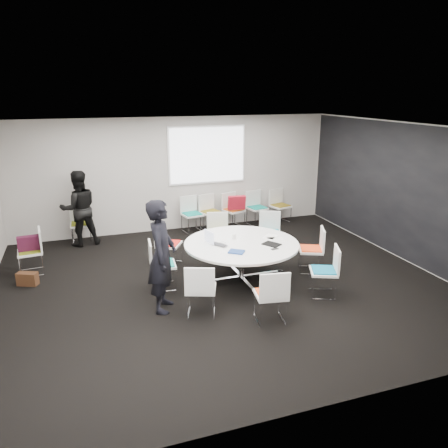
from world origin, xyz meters
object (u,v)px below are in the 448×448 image
object	(u,v)px
conference_table	(241,253)
person_back	(79,208)
chair_ring_g	(271,305)
laptop	(221,244)
chair_back_d	(257,214)
brown_bag	(27,279)
cup	(234,236)
chair_spare_left	(32,260)
chair_person_back	(81,231)
chair_back_b	(211,219)
chair_ring_c	(218,241)
chair_ring_d	(169,252)
person_main	(162,256)
chair_ring_h	(324,280)
chair_ring_e	(162,273)
maroon_bag	(29,243)
chair_ring_b	(269,240)
chair_ring_a	(311,258)
chair_back_c	(233,217)
chair_back_a	(192,221)
chair_back_e	(280,212)
chair_ring_f	(201,299)

from	to	relation	value
conference_table	person_back	bearing A→B (deg)	132.95
chair_ring_g	laptop	distance (m)	1.70
chair_back_d	brown_bag	world-z (taller)	chair_back_d
person_back	cup	size ratio (longest dim) A/B	19.09
chair_spare_left	chair_person_back	xyz separation A→B (m)	(0.95, 1.58, 0.00)
chair_person_back	laptop	world-z (taller)	chair_person_back
chair_back_b	person_back	world-z (taller)	person_back
chair_ring_c	chair_back_d	xyz separation A→B (m)	(1.63, 1.72, 0.00)
conference_table	person_back	size ratio (longest dim) A/B	1.22
chair_ring_d	chair_ring_g	size ratio (longest dim) A/B	1.00
chair_spare_left	person_main	xyz separation A→B (m)	(2.12, -2.23, 0.64)
chair_ring_d	chair_ring_h	size ratio (longest dim) A/B	1.00
chair_back_d	person_main	bearing A→B (deg)	38.20
chair_ring_e	maroon_bag	xyz separation A→B (m)	(-2.27, 1.45, 0.34)
chair_ring_b	chair_ring_e	bearing A→B (deg)	46.66
chair_ring_e	chair_back_d	distance (m)	4.33
chair_ring_a	maroon_bag	distance (m)	5.43
chair_back_c	chair_ring_b	bearing A→B (deg)	73.60
chair_ring_c	chair_person_back	bearing A→B (deg)	-18.64
chair_ring_g	chair_back_c	bearing A→B (deg)	85.95
chair_ring_e	chair_back_a	world-z (taller)	same
laptop	chair_ring_d	bearing A→B (deg)	0.57
chair_ring_a	chair_ring_b	size ratio (longest dim) A/B	1.00
person_main	chair_ring_h	bearing A→B (deg)	-77.77
chair_ring_d	brown_bag	xyz separation A→B (m)	(-2.64, -0.12, -0.16)
chair_back_e	chair_back_d	bearing A→B (deg)	-14.58
chair_ring_d	brown_bag	bearing A→B (deg)	-57.00
chair_ring_g	brown_bag	world-z (taller)	chair_ring_g
chair_ring_a	chair_spare_left	distance (m)	5.40
chair_back_e	maroon_bag	world-z (taller)	chair_back_e
chair_back_b	chair_back_d	bearing A→B (deg)	163.68
chair_ring_d	cup	xyz separation A→B (m)	(1.09, -0.88, 0.50)
chair_ring_e	laptop	world-z (taller)	chair_ring_e
laptop	cup	xyz separation A→B (m)	(0.34, 0.24, 0.03)
chair_ring_h	cup	xyz separation A→B (m)	(-1.16, 1.33, 0.50)
chair_ring_b	chair_ring_g	world-z (taller)	same
chair_back_a	person_main	distance (m)	4.09
conference_table	chair_ring_e	bearing A→B (deg)	175.54
conference_table	laptop	bearing A→B (deg)	177.51
chair_spare_left	brown_bag	xyz separation A→B (m)	(-0.05, -0.55, -0.16)
chair_back_b	person_main	xyz separation A→B (m)	(-1.96, -3.79, 0.64)
chair_back_b	chair_back_e	xyz separation A→B (m)	(1.94, 0.01, 0.00)
conference_table	chair_person_back	bearing A→B (deg)	131.41
chair_ring_h	person_main	size ratio (longest dim) A/B	0.48
conference_table	chair_spare_left	bearing A→B (deg)	157.16
chair_ring_f	chair_back_a	xyz separation A→B (m)	(0.95, 4.16, 0.00)
chair_ring_b	chair_back_e	size ratio (longest dim) A/B	1.00
chair_back_e	chair_person_back	size ratio (longest dim) A/B	1.00
chair_ring_b	chair_ring_f	bearing A→B (deg)	70.00
chair_ring_d	chair_back_e	xyz separation A→B (m)	(3.45, 2.01, 0.00)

